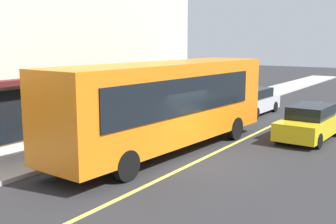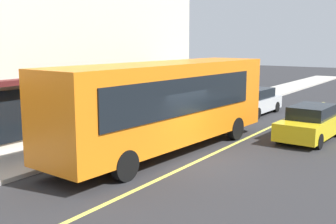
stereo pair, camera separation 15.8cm
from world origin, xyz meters
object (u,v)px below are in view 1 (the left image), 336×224
(traffic_light, at_px, (188,75))
(pedestrian_waiting, at_px, (213,88))
(pedestrian_mid_block, at_px, (129,114))
(bus, at_px, (167,102))
(car_yellow, at_px, (310,123))
(car_silver, at_px, (253,101))

(traffic_light, relative_size, pedestrian_waiting, 1.73)
(pedestrian_mid_block, height_order, pedestrian_waiting, pedestrian_waiting)
(bus, xyz_separation_m, car_yellow, (5.25, -4.10, -1.24))
(car_yellow, distance_m, car_silver, 6.76)
(bus, bearing_deg, pedestrian_mid_block, 69.99)
(traffic_light, distance_m, pedestrian_mid_block, 5.28)
(traffic_light, distance_m, car_silver, 4.95)
(traffic_light, relative_size, pedestrian_mid_block, 1.98)
(bus, height_order, pedestrian_mid_block, bus)
(traffic_light, distance_m, car_yellow, 7.05)
(traffic_light, bearing_deg, bus, -156.16)
(pedestrian_mid_block, relative_size, pedestrian_waiting, 0.87)
(bus, xyz_separation_m, car_silver, (10.15, 0.56, -1.24))
(car_yellow, bearing_deg, bus, 142.03)
(traffic_light, distance_m, pedestrian_waiting, 5.25)
(bus, height_order, pedestrian_waiting, bus)
(car_silver, bearing_deg, pedestrian_mid_block, 167.11)
(traffic_light, bearing_deg, pedestrian_waiting, 12.24)
(pedestrian_waiting, bearing_deg, car_yellow, -126.39)
(traffic_light, bearing_deg, car_yellow, -96.80)
(car_silver, relative_size, pedestrian_mid_block, 2.69)
(car_yellow, xyz_separation_m, pedestrian_waiting, (5.79, 7.85, 0.53))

